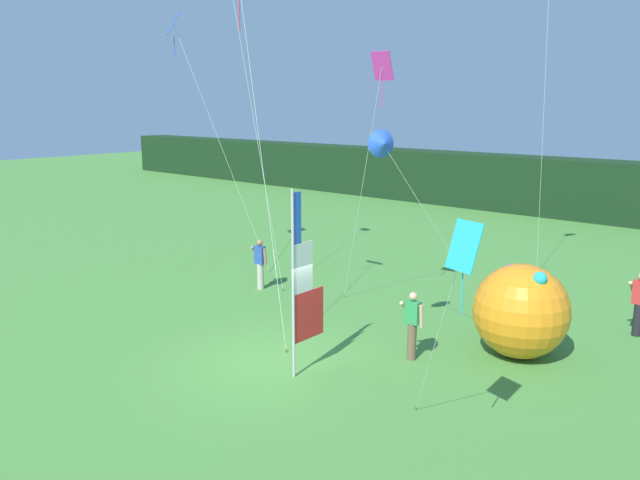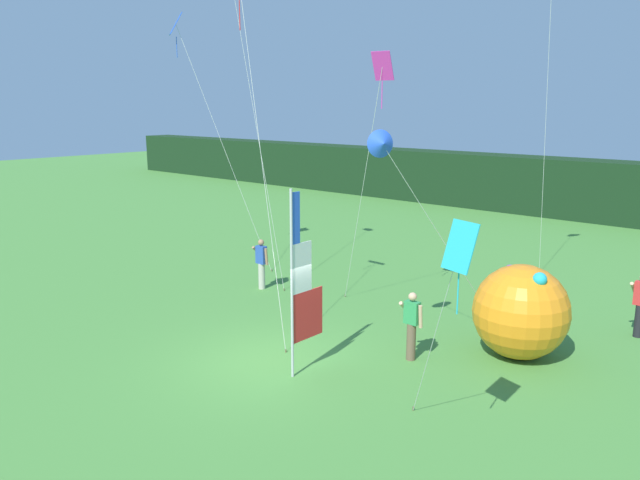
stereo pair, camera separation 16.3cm
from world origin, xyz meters
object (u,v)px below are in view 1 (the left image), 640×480
person_near_banner (412,324)px  inflatable_balloon (521,311)px  kite_blue_delta_5 (384,145)px  person_far_left (639,302)px  kite_cyan_diamond_1 (462,256)px  kite_blue_diamond_2 (179,40)px  person_mid_field (260,263)px  kite_magenta_diamond_4 (379,84)px  banner_flag (302,287)px

person_near_banner → inflatable_balloon: size_ratio=0.73×
kite_blue_delta_5 → person_far_left: bearing=53.4°
kite_cyan_diamond_1 → kite_blue_diamond_2: kite_blue_diamond_2 is taller
person_mid_field → kite_magenta_diamond_4: size_ratio=0.23×
person_far_left → kite_blue_delta_5: 8.24m
kite_magenta_diamond_4 → kite_blue_diamond_2: bearing=179.3°
person_mid_field → kite_magenta_diamond_4: (4.59, 0.09, 5.62)m
person_far_left → person_mid_field: bearing=-161.5°
person_mid_field → kite_cyan_diamond_1: bearing=-27.1°
person_mid_field → inflatable_balloon: (8.80, 0.20, 0.26)m
kite_cyan_diamond_1 → kite_magenta_diamond_4: bearing=136.0°
person_near_banner → person_far_left: person_far_left is taller
kite_cyan_diamond_1 → kite_blue_delta_5: size_ratio=0.78×
kite_magenta_diamond_4 → banner_flag: bearing=-77.2°
inflatable_balloon → kite_magenta_diamond_4: kite_magenta_diamond_4 is taller
kite_blue_diamond_2 → banner_flag: bearing=-23.5°
inflatable_balloon → kite_cyan_diamond_1: kite_cyan_diamond_1 is taller
person_far_left → kite_blue_delta_5: (-4.23, -5.70, 4.18)m
kite_magenta_diamond_4 → kite_cyan_diamond_1: bearing=-44.0°
inflatable_balloon → person_far_left: bearing=61.9°
banner_flag → person_far_left: (5.08, 7.49, -1.12)m
person_mid_field → kite_blue_delta_5: size_ratio=0.31×
banner_flag → inflatable_balloon: size_ratio=1.86×
kite_cyan_diamond_1 → kite_blue_diamond_2: (-13.99, 5.29, 4.47)m
banner_flag → kite_blue_delta_5: size_ratio=0.78×
banner_flag → person_far_left: banner_flag is taller
person_far_left → kite_cyan_diamond_1: bearing=-94.1°
person_mid_field → person_far_left: (10.59, 3.54, 0.03)m
kite_cyan_diamond_1 → kite_blue_diamond_2: 15.61m
person_near_banner → kite_cyan_diamond_1: kite_cyan_diamond_1 is taller
person_far_left → kite_magenta_diamond_4: kite_magenta_diamond_4 is taller
kite_blue_diamond_2 → kite_magenta_diamond_4: size_ratio=1.24×
banner_flag → kite_blue_delta_5: kite_blue_delta_5 is taller
kite_cyan_diamond_1 → kite_blue_diamond_2: bearing=159.3°
person_mid_field → kite_cyan_diamond_1: kite_cyan_diamond_1 is taller
kite_blue_diamond_2 → kite_magenta_diamond_4: (8.62, -0.10, -1.64)m
banner_flag → person_mid_field: banner_flag is taller
person_mid_field → kite_magenta_diamond_4: 7.25m
banner_flag → inflatable_balloon: banner_flag is taller
banner_flag → inflatable_balloon: bearing=51.5°
banner_flag → kite_blue_diamond_2: size_ratio=0.47×
inflatable_balloon → kite_blue_diamond_2: kite_blue_diamond_2 is taller
kite_blue_delta_5 → inflatable_balloon: bearing=43.9°
person_far_left → kite_cyan_diamond_1: (-0.62, -8.64, 2.75)m
person_mid_field → person_far_left: 11.16m
person_far_left → kite_blue_diamond_2: 16.64m
banner_flag → inflatable_balloon: (3.29, 4.15, -0.89)m
person_near_banner → kite_blue_delta_5: 4.27m
inflatable_balloon → kite_blue_diamond_2: bearing=-180.0°
person_mid_field → kite_blue_delta_5: (6.36, -2.16, 4.21)m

